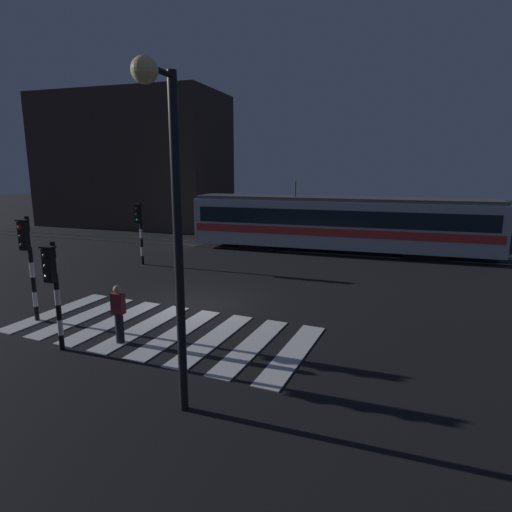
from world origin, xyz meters
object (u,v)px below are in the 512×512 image
traffic_light_corner_far_left (140,224)px  pedestrian_waiting_at_kerb (119,314)px  street_lamp_near_kerb (170,204)px  tram (338,223)px  traffic_light_kerb_mid_left (53,281)px  traffic_light_corner_near_left (28,253)px

traffic_light_corner_far_left → pedestrian_waiting_at_kerb: size_ratio=1.89×
street_lamp_near_kerb → pedestrian_waiting_at_kerb: street_lamp_near_kerb is taller
tram → pedestrian_waiting_at_kerb: size_ratio=10.27×
street_lamp_near_kerb → pedestrian_waiting_at_kerb: size_ratio=3.91×
traffic_light_corner_far_left → pedestrian_waiting_at_kerb: 10.33m
traffic_light_corner_far_left → pedestrian_waiting_at_kerb: bearing=-61.0°
street_lamp_near_kerb → tram: 18.43m
traffic_light_kerb_mid_left → street_lamp_near_kerb: 5.45m
tram → pedestrian_waiting_at_kerb: bearing=-105.4°
street_lamp_near_kerb → traffic_light_kerb_mid_left: bearing=158.3°
traffic_light_kerb_mid_left → street_lamp_near_kerb: bearing=-21.7°
traffic_light_corner_near_left → tram: (7.95, 14.77, -0.52)m
traffic_light_kerb_mid_left → pedestrian_waiting_at_kerb: 1.95m
traffic_light_corner_far_left → traffic_light_kerb_mid_left: size_ratio=1.07×
traffic_light_corner_near_left → street_lamp_near_kerb: bearing=-26.2°
tram → street_lamp_near_kerb: bearing=-92.8°
street_lamp_near_kerb → tram: street_lamp_near_kerb is taller
traffic_light_kerb_mid_left → tram: (5.50, 16.40, -0.24)m
street_lamp_near_kerb → traffic_light_corner_near_left: bearing=153.8°
traffic_light_corner_near_left → street_lamp_near_kerb: 8.10m
street_lamp_near_kerb → tram: size_ratio=0.38×
traffic_light_corner_near_left → traffic_light_kerb_mid_left: bearing=-33.7°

